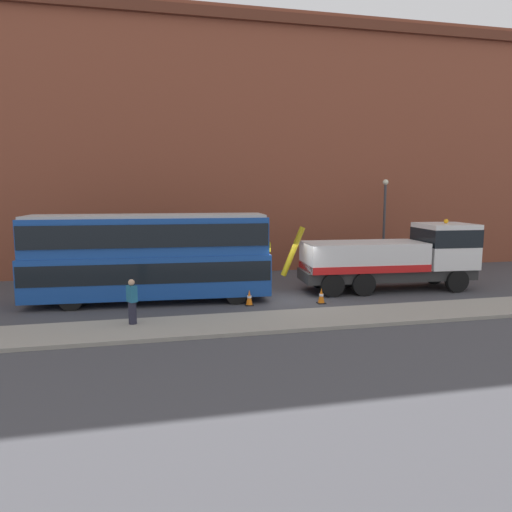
% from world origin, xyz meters
% --- Properties ---
extents(ground_plane, '(120.00, 120.00, 0.00)m').
position_xyz_m(ground_plane, '(0.00, 0.00, 0.00)').
color(ground_plane, '#424247').
extents(near_kerb, '(60.00, 2.80, 0.15)m').
position_xyz_m(near_kerb, '(0.00, -4.20, 0.07)').
color(near_kerb, gray).
rests_on(near_kerb, ground_plane).
extents(building_facade, '(60.00, 1.50, 16.00)m').
position_xyz_m(building_facade, '(0.00, 8.18, 8.07)').
color(building_facade, brown).
rests_on(building_facade, ground_plane).
extents(recovery_tow_truck, '(10.21, 3.17, 3.67)m').
position_xyz_m(recovery_tow_truck, '(5.98, 0.52, 1.76)').
color(recovery_tow_truck, '#2D2D2D').
rests_on(recovery_tow_truck, ground_plane).
extents(double_decker_bus, '(11.15, 3.21, 4.06)m').
position_xyz_m(double_decker_bus, '(-6.50, 0.55, 2.23)').
color(double_decker_bus, '#19479E').
rests_on(double_decker_bus, ground_plane).
extents(pedestrian_onlooker, '(0.42, 0.48, 1.71)m').
position_xyz_m(pedestrian_onlooker, '(-7.19, -3.58, 0.99)').
color(pedestrian_onlooker, '#232333').
rests_on(pedestrian_onlooker, near_kerb).
extents(traffic_cone_near_bus, '(0.36, 0.36, 0.72)m').
position_xyz_m(traffic_cone_near_bus, '(-2.16, -1.13, 0.34)').
color(traffic_cone_near_bus, orange).
rests_on(traffic_cone_near_bus, ground_plane).
extents(traffic_cone_midway, '(0.36, 0.36, 0.72)m').
position_xyz_m(traffic_cone_midway, '(1.14, -1.52, 0.34)').
color(traffic_cone_midway, orange).
rests_on(traffic_cone_midway, ground_plane).
extents(street_lamp, '(0.36, 0.36, 5.83)m').
position_xyz_m(street_lamp, '(8.14, 5.98, 3.47)').
color(street_lamp, '#38383D').
rests_on(street_lamp, ground_plane).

